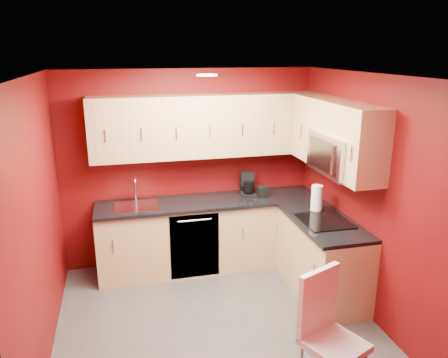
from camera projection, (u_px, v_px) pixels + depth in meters
name	position (u px, v px, depth m)	size (l,w,h in m)	color
floor	(216.00, 320.00, 4.56)	(3.20, 3.20, 0.00)	#494744
ceiling	(214.00, 75.00, 3.85)	(3.20, 3.20, 0.00)	white
wall_back	(189.00, 168.00, 5.60)	(3.20, 3.20, 0.00)	#610B09
wall_front	(266.00, 287.00, 2.81)	(3.20, 3.20, 0.00)	#610B09
wall_left	(38.00, 223.00, 3.84)	(3.00, 3.00, 0.00)	#610B09
wall_right	(364.00, 195.00, 4.57)	(3.00, 3.00, 0.00)	#610B09
base_cabinets_back	(210.00, 235.00, 5.60)	(2.80, 0.60, 0.87)	tan
base_cabinets_right	(322.00, 258.00, 4.97)	(0.60, 1.30, 0.87)	tan
countertop_back	(210.00, 202.00, 5.45)	(2.80, 0.63, 0.04)	black
countertop_right	(324.00, 222.00, 4.82)	(0.63, 1.27, 0.04)	black
upper_cabinets_back	(207.00, 126.00, 5.32)	(2.80, 0.35, 0.75)	tan
upper_cabinets_right	(333.00, 129.00, 4.76)	(0.35, 1.55, 0.75)	tan
microwave	(339.00, 154.00, 4.59)	(0.42, 0.76, 0.42)	silver
cooktop	(325.00, 221.00, 4.78)	(0.50, 0.55, 0.01)	black
sink	(136.00, 203.00, 5.25)	(0.52, 0.42, 0.35)	silver
dishwasher_front	(195.00, 246.00, 5.27)	(0.60, 0.02, 0.82)	black
downlight	(207.00, 75.00, 4.13)	(0.20, 0.20, 0.01)	white
coffee_maker	(248.00, 184.00, 5.60)	(0.18, 0.23, 0.29)	black
napkin_holder	(262.00, 192.00, 5.56)	(0.13, 0.13, 0.14)	black
paper_towel	(317.00, 198.00, 5.05)	(0.18, 0.18, 0.31)	white
dining_chair	(335.00, 338.00, 3.45)	(0.42, 0.44, 1.05)	white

